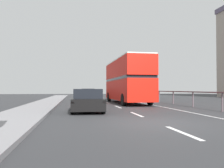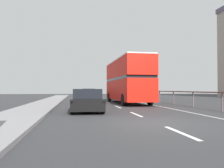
% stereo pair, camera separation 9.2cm
% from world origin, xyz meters
% --- Properties ---
extents(ground_plane, '(74.27, 120.00, 0.10)m').
position_xyz_m(ground_plane, '(0.00, 0.00, -0.05)').
color(ground_plane, '#303133').
extents(near_sidewalk_kerb, '(2.53, 80.00, 0.14)m').
position_xyz_m(near_sidewalk_kerb, '(-5.88, 0.00, 0.07)').
color(near_sidewalk_kerb, gray).
rests_on(near_sidewalk_kerb, ground).
extents(lane_paint_markings, '(3.49, 46.00, 0.01)m').
position_xyz_m(lane_paint_markings, '(2.09, 8.75, 0.00)').
color(lane_paint_markings, silver).
rests_on(lane_paint_markings, ground).
extents(bridge_side_railing, '(0.10, 42.00, 1.18)m').
position_xyz_m(bridge_side_railing, '(5.56, 9.00, 0.95)').
color(bridge_side_railing, '#53454B').
rests_on(bridge_side_railing, ground).
extents(double_decker_bus_red, '(2.69, 10.07, 4.17)m').
position_xyz_m(double_decker_bus_red, '(1.73, 12.82, 2.24)').
color(double_decker_bus_red, red).
rests_on(double_decker_bus_red, ground).
extents(hatchback_car_near, '(1.96, 4.12, 1.36)m').
position_xyz_m(hatchback_car_near, '(-2.50, 4.89, 0.65)').
color(hatchback_car_near, black).
rests_on(hatchback_car_near, ground).
extents(sedan_car_ahead, '(1.80, 4.01, 1.43)m').
position_xyz_m(sedan_car_ahead, '(-1.60, 20.39, 0.68)').
color(sedan_car_ahead, black).
rests_on(sedan_car_ahead, ground).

